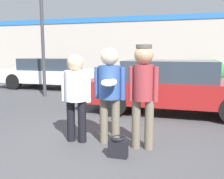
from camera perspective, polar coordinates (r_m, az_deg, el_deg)
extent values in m
plane|color=#3F3F42|center=(4.64, -4.41, -12.09)|extent=(56.00, 56.00, 0.00)
cube|color=#B2A89E|center=(14.89, 10.17, 9.28)|extent=(24.00, 0.18, 3.72)
cube|color=#2666B2|center=(14.90, 10.30, 15.87)|extent=(24.00, 0.04, 0.30)
cylinder|color=black|center=(4.68, -9.35, -7.05)|extent=(0.15, 0.15, 0.77)
cylinder|color=black|center=(4.60, -6.85, -7.30)|extent=(0.15, 0.15, 0.77)
cylinder|color=silver|center=(4.51, -8.28, 0.86)|extent=(0.40, 0.40, 0.54)
cylinder|color=silver|center=(4.61, -10.97, 0.69)|extent=(0.09, 0.09, 0.53)
cylinder|color=silver|center=(4.42, -5.46, 0.47)|extent=(0.09, 0.09, 0.53)
sphere|color=tan|center=(4.47, -8.40, 6.14)|extent=(0.29, 0.29, 0.29)
cylinder|color=#665B4C|center=(4.54, -1.88, -7.09)|extent=(0.15, 0.15, 0.82)
cylinder|color=#665B4C|center=(4.48, 0.83, -7.30)|extent=(0.15, 0.15, 0.82)
cylinder|color=#2D4C8C|center=(4.37, -0.55, 1.70)|extent=(0.39, 0.39, 0.58)
cylinder|color=#2D4C8C|center=(4.44, -3.47, 1.53)|extent=(0.09, 0.09, 0.57)
cylinder|color=#2D4C8C|center=(4.31, 2.47, 1.32)|extent=(0.09, 0.09, 0.57)
sphere|color=#DBB28E|center=(4.34, -0.55, 7.55)|extent=(0.31, 0.31, 0.31)
cylinder|color=silver|center=(4.09, -0.68, 1.64)|extent=(0.26, 0.25, 0.10)
cylinder|color=#665B4C|center=(4.30, 5.52, -7.89)|extent=(0.15, 0.15, 0.84)
cylinder|color=#665B4C|center=(4.27, 8.45, -8.07)|extent=(0.15, 0.15, 0.84)
cylinder|color=maroon|center=(4.14, 7.16, 1.55)|extent=(0.32, 0.32, 0.59)
cylinder|color=maroon|center=(4.18, 4.41, 1.36)|extent=(0.09, 0.09, 0.58)
cylinder|color=maroon|center=(4.12, 9.93, 1.15)|extent=(0.09, 0.09, 0.58)
sphere|color=tan|center=(4.11, 7.27, 7.84)|extent=(0.31, 0.31, 0.31)
cylinder|color=#4C4742|center=(4.11, 7.31, 9.75)|extent=(0.26, 0.26, 0.06)
cube|color=maroon|center=(6.98, 13.61, -0.33)|extent=(4.54, 1.91, 0.59)
cube|color=#28333D|center=(6.93, 13.02, 4.29)|extent=(2.36, 1.64, 0.53)
cylinder|color=black|center=(7.95, 24.02, -1.57)|extent=(0.68, 0.22, 0.68)
cylinder|color=black|center=(8.04, 3.73, -0.73)|extent=(0.68, 0.22, 0.68)
cylinder|color=black|center=(6.40, 0.49, -3.11)|extent=(0.68, 0.22, 0.68)
cube|color=silver|center=(11.73, -13.41, 3.10)|extent=(4.67, 1.91, 0.55)
cube|color=#28333D|center=(11.74, -13.90, 5.69)|extent=(2.43, 1.64, 0.51)
cylinder|color=black|center=(11.91, -5.27, 2.29)|extent=(0.69, 0.22, 0.69)
cylinder|color=black|center=(10.35, -8.68, 1.28)|extent=(0.69, 0.22, 0.69)
cylinder|color=black|center=(13.23, -17.05, 2.57)|extent=(0.69, 0.22, 0.69)
cylinder|color=black|center=(11.84, -21.53, 1.69)|extent=(0.69, 0.22, 0.69)
cylinder|color=#38383D|center=(9.55, -15.67, 13.72)|extent=(0.12, 0.12, 5.09)
sphere|color=#2D6B33|center=(14.11, 22.09, 3.82)|extent=(1.25, 1.25, 1.25)
cube|color=black|center=(4.00, 1.41, -13.30)|extent=(0.30, 0.14, 0.29)
torus|color=black|center=(3.94, 1.42, -10.95)|extent=(0.23, 0.23, 0.02)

